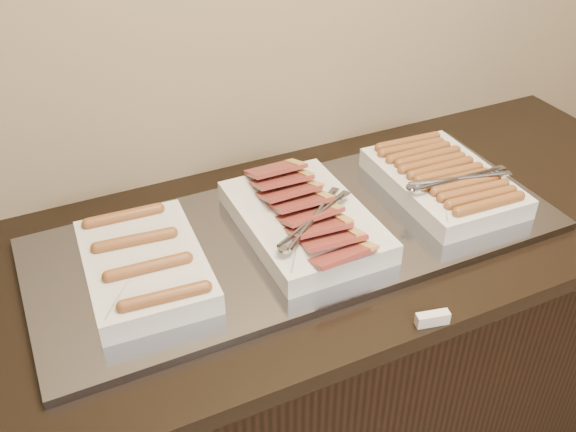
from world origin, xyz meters
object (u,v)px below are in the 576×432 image
(counter, at_px, (302,368))
(dish_left, at_px, (144,264))
(warming_tray, at_px, (299,234))
(dish_center, at_px, (304,219))
(dish_right, at_px, (444,180))

(counter, relative_size, dish_left, 5.64)
(warming_tray, height_order, dish_center, dish_center)
(counter, height_order, dish_left, dish_left)
(warming_tray, distance_m, dish_left, 0.36)
(dish_left, relative_size, dish_center, 0.86)
(dish_right, bearing_deg, warming_tray, -178.85)
(counter, distance_m, dish_left, 0.62)
(warming_tray, relative_size, dish_left, 3.29)
(dish_left, height_order, dish_right, dish_right)
(counter, xyz_separation_m, warming_tray, (-0.01, 0.00, 0.46))
(counter, height_order, dish_right, dish_right)
(dish_right, bearing_deg, dish_left, -178.63)
(dish_center, bearing_deg, warming_tray, 164.86)
(counter, xyz_separation_m, dish_center, (-0.00, -0.00, 0.50))
(dish_left, bearing_deg, dish_center, 2.55)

